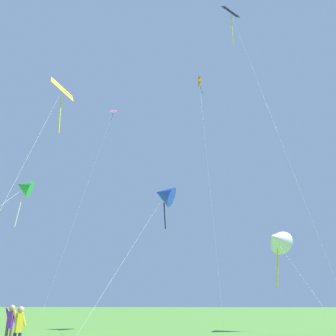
% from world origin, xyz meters
% --- Properties ---
extents(kite_orange_box, '(1.27, 7.94, 26.53)m').
position_xyz_m(kite_orange_box, '(2.71, 33.50, 25.44)').
color(kite_orange_box, orange).
rests_on(kite_orange_box, ground_plane).
extents(kite_blue_delta, '(4.16, 12.84, 11.61)m').
position_xyz_m(kite_blue_delta, '(-0.73, 27.43, 10.50)').
color(kite_blue_delta, blue).
rests_on(kite_blue_delta, ground_plane).
extents(kite_yellow_diamond, '(2.03, 12.11, 18.66)m').
position_xyz_m(kite_yellow_diamond, '(-8.19, 21.23, 16.60)').
color(kite_yellow_diamond, yellow).
rests_on(kite_yellow_diamond, ground_plane).
extents(kite_white_distant, '(3.66, 5.55, 7.32)m').
position_xyz_m(kite_white_distant, '(7.90, 25.40, 6.23)').
color(kite_white_distant, white).
rests_on(kite_white_distant, ground_plane).
extents(kite_black_large, '(3.76, 9.50, 26.11)m').
position_xyz_m(kite_black_large, '(5.59, 22.34, 23.96)').
color(kite_black_large, black).
rests_on(kite_black_large, ground_plane).
extents(kite_green_small, '(1.44, 11.70, 9.26)m').
position_xyz_m(kite_green_small, '(-8.62, 18.44, 8.59)').
color(kite_green_small, green).
rests_on(kite_green_small, ground_plane).
extents(kite_pink_low, '(4.01, 10.59, 29.35)m').
position_xyz_m(kite_pink_low, '(-10.57, 43.59, 25.91)').
color(kite_pink_low, pink).
rests_on(kite_pink_low, ground_plane).
extents(person_near_tree, '(0.44, 0.43, 1.67)m').
position_xyz_m(person_near_tree, '(-4.07, 10.92, 1.00)').
color(person_near_tree, '#2D3351').
rests_on(person_near_tree, ground_plane).
extents(person_in_blue_jacket, '(0.55, 0.23, 1.71)m').
position_xyz_m(person_in_blue_jacket, '(-5.31, 12.69, 1.03)').
color(person_in_blue_jacket, '#665B4C').
rests_on(person_in_blue_jacket, ground_plane).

